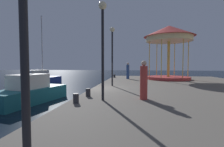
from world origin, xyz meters
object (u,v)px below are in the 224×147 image
object	(u,v)px
person_mid_promenade	(144,81)
person_by_the_water	(128,71)
carousel	(169,39)
motorboat_teal	(30,92)
bollard_south	(76,98)
bollard_north	(88,92)
sailboat_blue	(38,80)
bollard_center	(114,76)
lamp_post_far_end	(112,46)
lamp_post_mid_promenade	(103,33)

from	to	relation	value
person_mid_promenade	person_by_the_water	world-z (taller)	person_by_the_water
carousel	person_by_the_water	size ratio (longest dim) A/B	3.17
motorboat_teal	bollard_south	xyz separation A→B (m)	(4.19, -3.10, 0.34)
motorboat_teal	bollard_north	size ratio (longest dim) A/B	13.33
sailboat_blue	bollard_center	xyz separation A→B (m)	(8.02, 3.47, 0.30)
lamp_post_far_end	bollard_center	xyz separation A→B (m)	(-0.80, 7.97, -2.79)
sailboat_blue	bollard_north	distance (m)	12.02
motorboat_teal	bollard_north	xyz separation A→B (m)	(4.28, -1.61, 0.34)
lamp_post_mid_promenade	bollard_center	xyz separation A→B (m)	(-1.06, 13.06, -2.78)
carousel	bollard_south	world-z (taller)	carousel
carousel	person_by_the_water	world-z (taller)	carousel
carousel	bollard_north	world-z (taller)	carousel
carousel	person_mid_promenade	size ratio (longest dim) A/B	3.25
sailboat_blue	carousel	world-z (taller)	sailboat_blue
carousel	bollard_center	distance (m)	7.57
lamp_post_far_end	sailboat_blue	bearing A→B (deg)	152.97
bollard_south	lamp_post_far_end	bearing A→B (deg)	82.70
person_mid_promenade	lamp_post_far_end	bearing A→B (deg)	113.94
lamp_post_far_end	bollard_center	bearing A→B (deg)	95.73
lamp_post_mid_promenade	lamp_post_far_end	xyz separation A→B (m)	(-0.26, 5.09, 0.01)
carousel	lamp_post_mid_promenade	bearing A→B (deg)	-113.86
bollard_north	person_by_the_water	xyz separation A→B (m)	(1.56, 10.77, 0.65)
bollard_north	bollard_center	size ratio (longest dim) A/B	1.00
sailboat_blue	motorboat_teal	world-z (taller)	sailboat_blue
bollard_center	person_by_the_water	size ratio (longest dim) A/B	0.22
bollard_center	person_mid_promenade	world-z (taller)	person_mid_promenade
carousel	bollard_south	size ratio (longest dim) A/B	14.45
bollard_north	person_mid_promenade	size ratio (longest dim) A/B	0.22
carousel	bollard_center	bearing A→B (deg)	164.87
bollard_south	carousel	bearing A→B (deg)	63.49
lamp_post_far_end	motorboat_teal	bearing A→B (deg)	-151.30
carousel	person_by_the_water	distance (m)	5.63
bollard_center	lamp_post_far_end	bearing A→B (deg)	-84.27
carousel	bollard_north	bearing A→B (deg)	-119.25
motorboat_teal	lamp_post_far_end	xyz separation A→B (m)	(4.93, 2.70, 3.13)
sailboat_blue	lamp_post_mid_promenade	distance (m)	13.56
sailboat_blue	person_by_the_water	bearing A→B (deg)	11.40
person_by_the_water	carousel	bearing A→B (deg)	-1.85
person_mid_promenade	person_by_the_water	xyz separation A→B (m)	(-1.17, 11.16, 0.02)
bollard_north	sailboat_blue	bearing A→B (deg)	132.84
motorboat_teal	lamp_post_mid_promenade	distance (m)	6.51
sailboat_blue	bollard_center	world-z (taller)	sailboat_blue
carousel	bollard_center	world-z (taller)	carousel
bollard_north	person_mid_promenade	bearing A→B (deg)	-8.11
bollard_south	person_mid_promenade	world-z (taller)	person_mid_promenade
sailboat_blue	motorboat_teal	bearing A→B (deg)	-61.66
bollard_center	sailboat_blue	bearing A→B (deg)	-156.61
bollard_center	person_by_the_water	bearing A→B (deg)	-41.35
lamp_post_far_end	bollard_center	size ratio (longest dim) A/B	10.96
carousel	motorboat_teal	bearing A→B (deg)	-138.61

